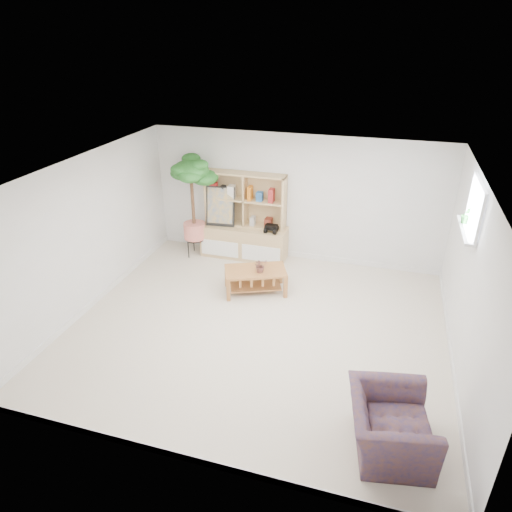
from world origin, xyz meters
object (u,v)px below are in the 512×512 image
(coffee_table, at_px, (255,281))
(floor_tree, at_px, (193,208))
(storage_unit, at_px, (244,217))
(armchair, at_px, (390,423))

(coffee_table, xyz_separation_m, floor_tree, (-1.54, 1.01, 0.78))
(storage_unit, height_order, coffee_table, storage_unit)
(storage_unit, xyz_separation_m, coffee_table, (0.60, -1.24, -0.62))
(storage_unit, distance_m, coffee_table, 1.51)
(floor_tree, bearing_deg, coffee_table, -33.41)
(storage_unit, height_order, floor_tree, floor_tree)
(coffee_table, bearing_deg, storage_unit, 92.98)
(storage_unit, bearing_deg, armchair, -53.93)
(storage_unit, relative_size, armchair, 1.70)
(storage_unit, xyz_separation_m, armchair, (2.88, -3.96, -0.47))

